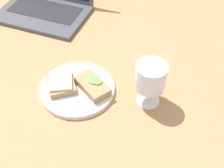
# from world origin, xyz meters

# --- Properties ---
(wooden_table) EXTENTS (1.40, 1.40, 0.03)m
(wooden_table) POSITION_xyz_m (0.00, 0.00, 0.01)
(wooden_table) COLOR #B27F51
(wooden_table) RESTS_ON ground
(plate) EXTENTS (0.23, 0.23, 0.01)m
(plate) POSITION_xyz_m (-0.05, -0.05, 0.04)
(plate) COLOR silver
(plate) RESTS_ON wooden_table
(sandwich_with_cucumber) EXTENTS (0.13, 0.11, 0.03)m
(sandwich_with_cucumber) POSITION_xyz_m (-0.00, -0.04, 0.06)
(sandwich_with_cucumber) COLOR #A88456
(sandwich_with_cucumber) RESTS_ON plate
(sandwich_with_cheese) EXTENTS (0.12, 0.12, 0.03)m
(sandwich_with_cheese) POSITION_xyz_m (-0.09, -0.06, 0.06)
(sandwich_with_cheese) COLOR #A88456
(sandwich_with_cheese) RESTS_ON plate
(wine_glass) EXTENTS (0.09, 0.09, 0.14)m
(wine_glass) POSITION_xyz_m (0.16, -0.01, 0.12)
(wine_glass) COLOR white
(wine_glass) RESTS_ON wooden_table
(laptop) EXTENTS (0.34, 0.28, 0.22)m
(laptop) POSITION_xyz_m (-0.34, 0.31, 0.08)
(laptop) COLOR #4C4C51
(laptop) RESTS_ON wooden_table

